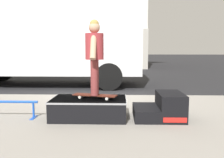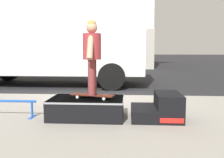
# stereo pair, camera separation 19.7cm
# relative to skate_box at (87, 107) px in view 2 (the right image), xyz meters

# --- Properties ---
(ground_plane) EXTENTS (140.00, 140.00, 0.00)m
(ground_plane) POSITION_rel_skate_box_xyz_m (-0.00, 2.76, -0.31)
(ground_plane) COLOR black
(sidewalk_slab) EXTENTS (50.00, 5.00, 0.12)m
(sidewalk_slab) POSITION_rel_skate_box_xyz_m (-0.00, -0.24, -0.25)
(sidewalk_slab) COLOR gray
(sidewalk_slab) RESTS_ON ground
(skate_box) EXTENTS (1.32, 0.84, 0.35)m
(skate_box) POSITION_rel_skate_box_xyz_m (0.00, 0.00, 0.00)
(skate_box) COLOR black
(skate_box) RESTS_ON sidewalk_slab
(kicker_ramp) EXTENTS (0.86, 0.79, 0.46)m
(kicker_ramp) POSITION_rel_skate_box_xyz_m (1.30, -0.00, -0.00)
(kicker_ramp) COLOR black
(kicker_ramp) RESTS_ON sidewalk_slab
(skateboard) EXTENTS (0.81, 0.39, 0.07)m
(skateboard) POSITION_rel_skate_box_xyz_m (0.10, -0.02, 0.22)
(skateboard) COLOR #4C1E14
(skateboard) RESTS_ON skate_box
(skater_kid) EXTENTS (0.32, 0.67, 1.30)m
(skater_kid) POSITION_rel_skate_box_xyz_m (0.10, -0.02, 1.00)
(skater_kid) COLOR brown
(skater_kid) RESTS_ON skateboard
(box_truck) EXTENTS (6.91, 2.63, 3.05)m
(box_truck) POSITION_rel_skate_box_xyz_m (-2.18, 4.96, 1.39)
(box_truck) COLOR silver
(box_truck) RESTS_ON ground
(house_behind) EXTENTS (9.54, 8.23, 8.40)m
(house_behind) POSITION_rel_skate_box_xyz_m (-1.99, 17.05, 3.93)
(house_behind) COLOR silver
(house_behind) RESTS_ON ground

